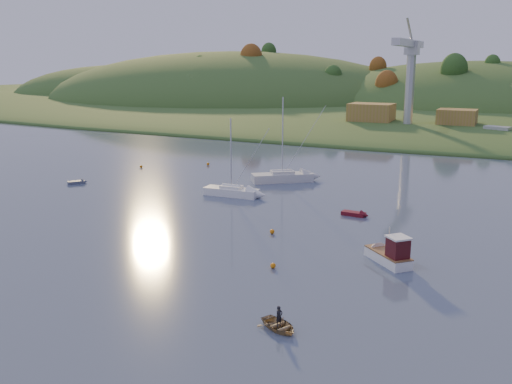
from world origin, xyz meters
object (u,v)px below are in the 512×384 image
at_px(sailboat_far, 231,191).
at_px(grey_dinghy, 80,182).
at_px(red_tender, 359,214).
at_px(sailboat_near, 282,176).
at_px(canoe, 279,325).
at_px(fishing_boat, 386,252).

distance_m(sailboat_far, grey_dinghy, 24.37).
bearing_deg(red_tender, sailboat_near, 142.91).
relative_size(canoe, red_tender, 0.93).
xyz_separation_m(sailboat_near, canoe, (19.26, -45.00, -0.48)).
height_order(red_tender, grey_dinghy, red_tender).
distance_m(canoe, red_tender, 30.96).
bearing_deg(grey_dinghy, fishing_boat, -66.80).
xyz_separation_m(fishing_boat, canoe, (-3.27, -16.77, -0.53)).
bearing_deg(red_tender, grey_dinghy, -175.13).
relative_size(sailboat_near, canoe, 4.06).
relative_size(fishing_boat, sailboat_near, 0.44).
relative_size(canoe, grey_dinghy, 1.09).
height_order(sailboat_near, canoe, sailboat_near).
bearing_deg(grey_dinghy, sailboat_far, -44.29).
bearing_deg(canoe, fishing_boat, 17.56).
bearing_deg(sailboat_far, canoe, -59.94).
bearing_deg(grey_dinghy, canoe, -84.77).
height_order(sailboat_far, red_tender, sailboat_far).
height_order(fishing_boat, red_tender, fishing_boat).
bearing_deg(sailboat_far, sailboat_near, 74.61).
height_order(fishing_boat, canoe, fishing_boat).
distance_m(sailboat_far, canoe, 39.94).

